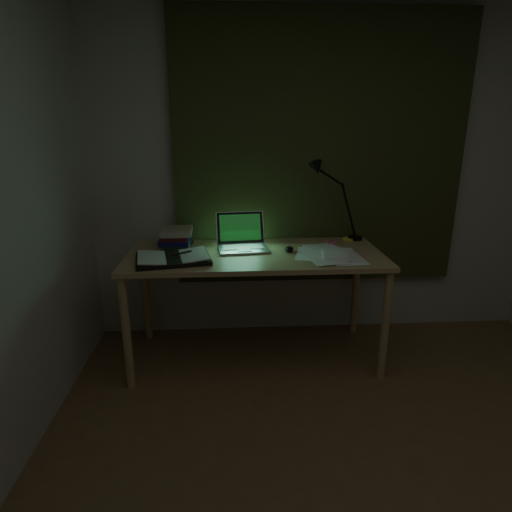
{
  "coord_description": "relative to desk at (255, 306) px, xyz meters",
  "views": [
    {
      "loc": [
        -0.68,
        -1.31,
        1.66
      ],
      "look_at": [
        -0.52,
        1.41,
        0.82
      ],
      "focal_mm": 30.0,
      "sensor_mm": 36.0,
      "label": 1
    }
  ],
  "objects": [
    {
      "name": "wall_back",
      "position": [
        0.52,
        0.47,
        0.85
      ],
      "size": [
        3.5,
        0.0,
        2.5
      ],
      "primitive_type": "cube",
      "color": "beige",
      "rests_on": "ground"
    },
    {
      "name": "curtain",
      "position": [
        0.52,
        0.43,
        1.05
      ],
      "size": [
        2.2,
        0.06,
        2.0
      ],
      "primitive_type": "cube",
      "color": "#303319",
      "rests_on": "wall_back"
    },
    {
      "name": "desk",
      "position": [
        0.0,
        0.0,
        0.0
      ],
      "size": [
        1.77,
        0.77,
        0.81
      ],
      "primitive_type": null,
      "color": "tan",
      "rests_on": "floor"
    },
    {
      "name": "laptop",
      "position": [
        -0.08,
        0.07,
        0.53
      ],
      "size": [
        0.39,
        0.43,
        0.25
      ],
      "primitive_type": null,
      "rotation": [
        0.0,
        0.0,
        0.11
      ],
      "color": "#B5B4B9",
      "rests_on": "desk"
    },
    {
      "name": "open_textbook",
      "position": [
        -0.55,
        -0.15,
        0.42
      ],
      "size": [
        0.53,
        0.42,
        0.04
      ],
      "primitive_type": null,
      "rotation": [
        0.0,
        0.0,
        0.19
      ],
      "color": "silver",
      "rests_on": "desk"
    },
    {
      "name": "book_stack",
      "position": [
        -0.56,
        0.2,
        0.47
      ],
      "size": [
        0.22,
        0.26,
        0.14
      ],
      "primitive_type": null,
      "rotation": [
        0.0,
        0.0,
        -0.04
      ],
      "color": "silver",
      "rests_on": "desk"
    },
    {
      "name": "loose_papers",
      "position": [
        0.48,
        -0.09,
        0.41
      ],
      "size": [
        0.41,
        0.43,
        0.02
      ],
      "primitive_type": null,
      "rotation": [
        0.0,
        0.0,
        0.14
      ],
      "color": "white",
      "rests_on": "desk"
    },
    {
      "name": "mouse",
      "position": [
        0.24,
        0.01,
        0.42
      ],
      "size": [
        0.09,
        0.11,
        0.04
      ],
      "primitive_type": "ellipsoid",
      "rotation": [
        0.0,
        0.0,
        -0.3
      ],
      "color": "black",
      "rests_on": "desk"
    },
    {
      "name": "sticky_yellow",
      "position": [
        0.74,
        0.3,
        0.41
      ],
      "size": [
        0.09,
        0.09,
        0.02
      ],
      "primitive_type": "cube",
      "rotation": [
        0.0,
        0.0,
        -0.35
      ],
      "color": "yellow",
      "rests_on": "desk"
    },
    {
      "name": "sticky_pink",
      "position": [
        0.58,
        0.2,
        0.41
      ],
      "size": [
        0.08,
        0.08,
        0.01
      ],
      "primitive_type": "cube",
      "rotation": [
        0.0,
        0.0,
        0.18
      ],
      "color": "#F25E91",
      "rests_on": "desk"
    },
    {
      "name": "desk_lamp",
      "position": [
        0.8,
        0.31,
        0.7
      ],
      "size": [
        0.43,
        0.36,
        0.58
      ],
      "primitive_type": null,
      "rotation": [
        0.0,
        0.0,
        -0.16
      ],
      "color": "black",
      "rests_on": "desk"
    }
  ]
}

